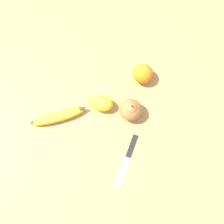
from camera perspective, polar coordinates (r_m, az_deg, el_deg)
ground_plane at (r=0.89m, az=-6.02°, el=-2.04°), size 3.00×3.00×0.00m
banana at (r=0.89m, az=-11.44°, el=-0.73°), size 0.18×0.11×0.04m
orange at (r=0.91m, az=6.76°, el=8.28°), size 0.07×0.07×0.07m
pear at (r=0.86m, az=4.10°, el=0.55°), size 0.07×0.07×0.09m
lemon at (r=0.88m, az=-2.40°, el=1.98°), size 0.09×0.06×0.06m
paring_knife at (r=0.87m, az=3.35°, el=-10.08°), size 0.06×0.18×0.01m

